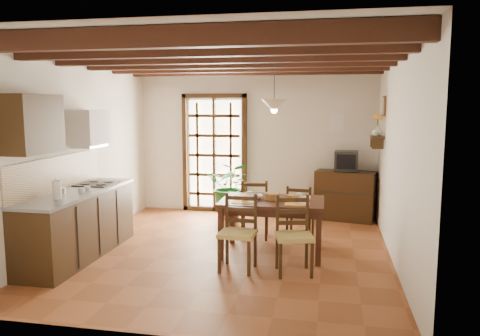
% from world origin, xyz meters
% --- Properties ---
extents(ground_plane, '(5.00, 5.00, 0.00)m').
position_xyz_m(ground_plane, '(0.00, 0.00, 0.00)').
color(ground_plane, brown).
extents(room_shell, '(4.52, 5.02, 2.81)m').
position_xyz_m(room_shell, '(0.00, 0.00, 1.82)').
color(room_shell, silver).
rests_on(room_shell, ground_plane).
extents(ceiling_beams, '(4.50, 4.34, 0.20)m').
position_xyz_m(ceiling_beams, '(0.00, 0.00, 2.69)').
color(ceiling_beams, black).
rests_on(ceiling_beams, room_shell).
extents(french_door, '(1.26, 0.11, 2.32)m').
position_xyz_m(french_door, '(-0.80, 2.45, 1.18)').
color(french_door, white).
rests_on(french_door, ground_plane).
extents(kitchen_counter, '(0.64, 2.25, 1.38)m').
position_xyz_m(kitchen_counter, '(-1.96, -0.60, 0.47)').
color(kitchen_counter, black).
rests_on(kitchen_counter, ground_plane).
extents(upper_cabinet, '(0.35, 0.80, 0.70)m').
position_xyz_m(upper_cabinet, '(-2.08, -1.30, 1.85)').
color(upper_cabinet, black).
rests_on(upper_cabinet, room_shell).
extents(range_hood, '(0.38, 0.60, 0.54)m').
position_xyz_m(range_hood, '(-2.05, -0.05, 1.73)').
color(range_hood, white).
rests_on(range_hood, room_shell).
extents(counter_items, '(0.50, 1.43, 0.25)m').
position_xyz_m(counter_items, '(-1.95, -0.51, 0.96)').
color(counter_items, black).
rests_on(counter_items, kitchen_counter).
extents(dining_table, '(1.43, 0.93, 0.77)m').
position_xyz_m(dining_table, '(0.63, 0.04, 0.67)').
color(dining_table, '#3C1F13').
rests_on(dining_table, ground_plane).
extents(chair_near_left, '(0.46, 0.44, 0.95)m').
position_xyz_m(chair_near_left, '(0.28, -0.68, 0.30)').
color(chair_near_left, tan).
rests_on(chair_near_left, ground_plane).
extents(chair_near_right, '(0.52, 0.51, 0.95)m').
position_xyz_m(chair_near_right, '(0.99, -0.68, 0.30)').
color(chair_near_right, tan).
rests_on(chair_near_right, ground_plane).
extents(chair_far_left, '(0.47, 0.45, 0.93)m').
position_xyz_m(chair_far_left, '(0.27, 0.76, 0.29)').
color(chair_far_left, tan).
rests_on(chair_far_left, ground_plane).
extents(chair_far_right, '(0.44, 0.42, 0.86)m').
position_xyz_m(chair_far_right, '(0.97, 0.77, 0.27)').
color(chair_far_right, tan).
rests_on(chair_far_right, ground_plane).
extents(table_setting, '(1.03, 0.69, 0.10)m').
position_xyz_m(table_setting, '(0.63, 0.04, 0.81)').
color(table_setting, '#FFA628').
rests_on(table_setting, dining_table).
extents(table_bowl, '(0.27, 0.27, 0.05)m').
position_xyz_m(table_bowl, '(0.37, 0.09, 0.79)').
color(table_bowl, white).
rests_on(table_bowl, dining_table).
extents(sideboard, '(1.12, 0.69, 0.89)m').
position_xyz_m(sideboard, '(1.69, 2.23, 0.44)').
color(sideboard, black).
rests_on(sideboard, ground_plane).
extents(crt_tv, '(0.43, 0.40, 0.35)m').
position_xyz_m(crt_tv, '(1.69, 2.22, 1.08)').
color(crt_tv, black).
rests_on(crt_tv, sideboard).
extents(fuse_box, '(0.25, 0.03, 0.32)m').
position_xyz_m(fuse_box, '(1.50, 2.48, 1.75)').
color(fuse_box, white).
rests_on(fuse_box, room_shell).
extents(plant_pot, '(0.33, 0.33, 0.20)m').
position_xyz_m(plant_pot, '(-0.36, 1.83, 0.11)').
color(plant_pot, maroon).
rests_on(plant_pot, ground_plane).
extents(potted_plant, '(2.06, 1.77, 2.27)m').
position_xyz_m(potted_plant, '(-0.36, 1.83, 0.57)').
color(potted_plant, '#144C19').
rests_on(potted_plant, ground_plane).
extents(wall_shelf, '(0.20, 0.42, 0.20)m').
position_xyz_m(wall_shelf, '(2.14, 1.60, 1.51)').
color(wall_shelf, black).
rests_on(wall_shelf, room_shell).
extents(shelf_vase, '(0.15, 0.15, 0.15)m').
position_xyz_m(shelf_vase, '(2.14, 1.60, 1.65)').
color(shelf_vase, '#B2BFB2').
rests_on(shelf_vase, wall_shelf).
extents(shelf_flowers, '(0.14, 0.14, 0.36)m').
position_xyz_m(shelf_flowers, '(2.14, 1.60, 1.86)').
color(shelf_flowers, '#FFA628').
rests_on(shelf_flowers, shelf_vase).
extents(framed_picture, '(0.03, 0.32, 0.32)m').
position_xyz_m(framed_picture, '(2.22, 1.60, 2.05)').
color(framed_picture, brown).
rests_on(framed_picture, room_shell).
extents(pendant_lamp, '(0.36, 0.36, 0.84)m').
position_xyz_m(pendant_lamp, '(0.63, 0.14, 2.08)').
color(pendant_lamp, black).
rests_on(pendant_lamp, room_shell).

